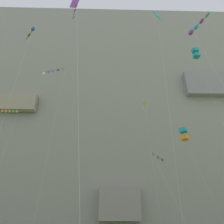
# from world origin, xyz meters

# --- Properties ---
(cliff_face) EXTENTS (180.00, 29.93, 82.77)m
(cliff_face) POSITION_xyz_m (0.04, 65.66, 41.36)
(cliff_face) COLOR gray
(cliff_face) RESTS_ON ground
(kite_diamond_high_left) EXTENTS (0.73, 4.82, 29.40)m
(kite_diamond_high_left) POSITION_xyz_m (5.57, 38.60, 27.39)
(kite_diamond_high_left) COLOR yellow
(kite_diamond_high_left) RESTS_ON ground
(kite_windsock_far_right) EXTENTS (2.16, 5.08, 25.87)m
(kite_windsock_far_right) POSITION_xyz_m (7.94, 14.58, 25.31)
(kite_windsock_far_right) COLOR purple
(kite_windsock_far_right) RESTS_ON ground
(kite_diamond_upper_right) EXTENTS (3.40, 4.78, 24.45)m
(kite_diamond_upper_right) POSITION_xyz_m (-6.23, 9.59, 22.74)
(kite_diamond_upper_right) COLOR purple
(kite_diamond_upper_right) RESTS_ON ground
(kite_banner_mid_center) EXTENTS (5.42, 4.52, 31.93)m
(kite_banner_mid_center) POSITION_xyz_m (-14.25, 30.70, 29.75)
(kite_banner_mid_center) COLOR black
(kite_banner_mid_center) RESTS_ON ground
(kite_diamond_low_left) EXTENTS (3.00, 4.39, 33.10)m
(kite_diamond_low_left) POSITION_xyz_m (4.33, 17.64, 31.13)
(kite_diamond_low_left) COLOR teal
(kite_diamond_low_left) RESTS_ON ground
(kite_banner_high_center) EXTENTS (4.93, 4.49, 22.34)m
(kite_banner_high_center) POSITION_xyz_m (-21.64, 30.78, 20.65)
(kite_banner_high_center) COLOR black
(kite_banner_high_center) RESTS_ON ground
(kite_box_upper_mid) EXTENTS (3.08, 5.29, 18.85)m
(kite_box_upper_mid) POSITION_xyz_m (10.49, 30.86, 17.73)
(kite_box_upper_mid) COLOR teal
(kite_box_upper_mid) RESTS_ON ground
(kite_banner_low_right) EXTENTS (3.67, 7.30, 12.46)m
(kite_banner_low_right) POSITION_xyz_m (4.69, 26.72, 11.53)
(kite_banner_low_right) COLOR black
(kite_banner_low_right) RESTS_ON ground
(kite_windsock_mid_right) EXTENTS (3.95, 7.87, 32.67)m
(kite_windsock_mid_right) POSITION_xyz_m (-16.12, 21.41, 31.91)
(kite_windsock_mid_right) COLOR blue
(kite_windsock_mid_right) RESTS_ON ground
(kite_box_near_cliff) EXTENTS (1.14, 4.72, 33.68)m
(kite_box_near_cliff) POSITION_xyz_m (13.79, 26.17, 32.58)
(kite_box_near_cliff) COLOR teal
(kite_box_near_cliff) RESTS_ON ground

